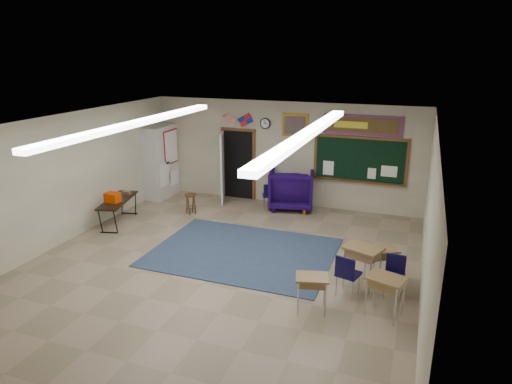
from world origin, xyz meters
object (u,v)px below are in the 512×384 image
(wingback_armchair, at_px, (291,188))
(wooden_stool, at_px, (191,204))
(student_desk_front_left, at_px, (362,264))
(folding_table, at_px, (119,210))
(student_desk_front_right, at_px, (381,263))

(wingback_armchair, height_order, wooden_stool, wingback_armchair)
(student_desk_front_left, relative_size, wooden_stool, 1.41)
(folding_table, height_order, wooden_stool, folding_table)
(student_desk_front_right, height_order, wooden_stool, student_desk_front_right)
(student_desk_front_right, xyz_separation_m, folding_table, (-6.77, 0.86, -0.03))
(student_desk_front_left, height_order, wooden_stool, student_desk_front_left)
(wingback_armchair, xyz_separation_m, folding_table, (-3.90, -2.78, -0.22))
(wingback_armchair, bearing_deg, folding_table, 22.95)
(wingback_armchair, height_order, student_desk_front_right, wingback_armchair)
(wingback_armchair, distance_m, wooden_stool, 2.89)
(wingback_armchair, distance_m, student_desk_front_left, 4.70)
(student_desk_front_right, xyz_separation_m, wooden_stool, (-5.34, 2.16, -0.09))
(student_desk_front_right, relative_size, wooden_stool, 1.27)
(student_desk_front_left, relative_size, student_desk_front_right, 1.12)
(wooden_stool, bearing_deg, wingback_armchair, 30.84)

